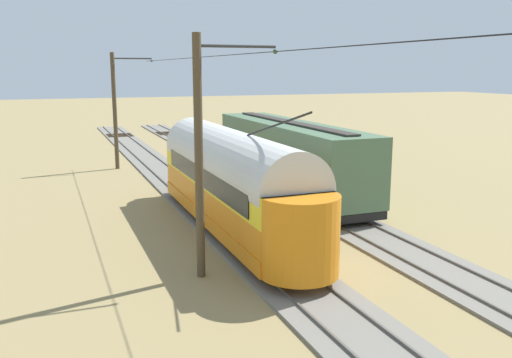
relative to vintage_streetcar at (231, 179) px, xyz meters
name	(u,v)px	position (x,y,z in m)	size (l,w,h in m)	color
ground_plane	(246,199)	(-2.56, -5.30, -2.25)	(220.00, 220.00, 0.00)	#937F51
track_streetcar_siding	(287,193)	(-5.12, -5.61, -2.20)	(2.80, 80.00, 0.18)	slate
track_adjacent_siding	(197,201)	(0.00, -5.61, -2.20)	(2.80, 80.00, 0.18)	slate
vintage_streetcar	(231,179)	(0.00, 0.00, 0.00)	(2.65, 15.72, 5.40)	orange
boxcar_adjacent	(289,156)	(-5.13, -5.40, -0.09)	(2.96, 14.66, 3.85)	#4C6B4C
catenary_pole_foreground	(116,109)	(2.55, -16.99, 1.85)	(2.84, 0.28, 7.87)	#4C3D28
catenary_pole_mid_near	(201,154)	(2.55, 4.60, 1.85)	(2.84, 0.28, 7.87)	#4C3D28
switch_stand	(258,156)	(-6.88, -14.58, -1.55)	(0.50, 0.30, 1.24)	black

